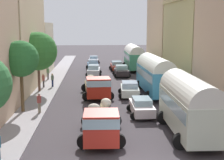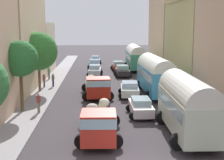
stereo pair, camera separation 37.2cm
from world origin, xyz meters
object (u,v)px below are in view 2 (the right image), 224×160
at_px(parked_bus_2, 135,56).
at_px(car_2, 95,60).
at_px(cargo_truck_0, 99,122).
at_px(pedestrian_2, 53,79).
at_px(cargo_truck_1, 97,86).
at_px(parked_bus_1, 155,74).
at_px(car_5, 122,71).
at_px(pedestrian_0, 44,80).
at_px(car_0, 95,70).
at_px(parked_bus_0, 187,103).
at_px(car_6, 118,66).
at_px(car_4, 130,89).
at_px(pedestrian_1, 49,73).
at_px(car_3, 141,107).
at_px(pedestrian_4, 38,102).
at_px(car_1, 94,65).

height_order(parked_bus_2, car_2, parked_bus_2).
bearing_deg(cargo_truck_0, pedestrian_2, 106.38).
relative_size(parked_bus_2, cargo_truck_1, 1.17).
distance_m(parked_bus_1, car_5, 12.56).
bearing_deg(pedestrian_0, car_0, 58.36).
height_order(cargo_truck_1, pedestrian_2, cargo_truck_1).
distance_m(parked_bus_0, cargo_truck_1, 13.24).
bearing_deg(car_0, cargo_truck_0, -89.12).
bearing_deg(parked_bus_1, car_2, 102.91).
bearing_deg(car_6, parked_bus_0, -85.38).
height_order(cargo_truck_0, pedestrian_2, cargo_truck_0).
height_order(car_4, car_6, car_4).
bearing_deg(pedestrian_1, car_3, -60.44).
distance_m(pedestrian_0, pedestrian_4, 11.33).
bearing_deg(pedestrian_0, car_4, -26.94).
relative_size(parked_bus_0, pedestrian_2, 4.73).
distance_m(pedestrian_1, pedestrian_4, 16.98).
distance_m(car_3, car_4, 7.16).
bearing_deg(car_4, car_1, 100.45).
distance_m(parked_bus_1, pedestrian_4, 13.29).
relative_size(cargo_truck_0, cargo_truck_1, 0.94).
relative_size(cargo_truck_0, car_5, 1.90).
distance_m(parked_bus_0, car_2, 41.77).
bearing_deg(car_4, cargo_truck_0, -104.22).
height_order(parked_bus_0, parked_bus_2, parked_bus_2).
distance_m(parked_bus_0, car_4, 12.53).
bearing_deg(car_4, car_3, -88.48).
height_order(cargo_truck_1, car_6, cargo_truck_1).
height_order(cargo_truck_0, pedestrian_4, cargo_truck_0).
height_order(car_0, pedestrian_1, pedestrian_1).
bearing_deg(car_1, car_0, -88.73).
relative_size(car_5, pedestrian_4, 2.10).
distance_m(parked_bus_2, pedestrian_2, 18.63).
height_order(parked_bus_0, car_1, parked_bus_0).
bearing_deg(parked_bus_1, cargo_truck_0, -113.83).
xyz_separation_m(parked_bus_0, car_2, (-6.28, 41.26, -1.48)).
relative_size(car_0, pedestrian_4, 2.47).
distance_m(car_0, car_3, 21.98).
distance_m(car_3, car_6, 26.52).
bearing_deg(car_5, parked_bus_0, -84.74).
xyz_separation_m(car_3, car_6, (-0.13, 26.52, 0.02)).
relative_size(car_6, pedestrian_1, 2.44).
distance_m(car_5, pedestrian_4, 21.25).
relative_size(car_2, car_5, 1.00).
bearing_deg(pedestrian_2, cargo_truck_0, -73.62).
bearing_deg(cargo_truck_1, car_3, -62.14).
bearing_deg(car_6, parked_bus_2, 9.11).
relative_size(parked_bus_1, cargo_truck_0, 1.31).
bearing_deg(pedestrian_4, parked_bus_2, 66.85).
bearing_deg(pedestrian_4, car_5, 66.23).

